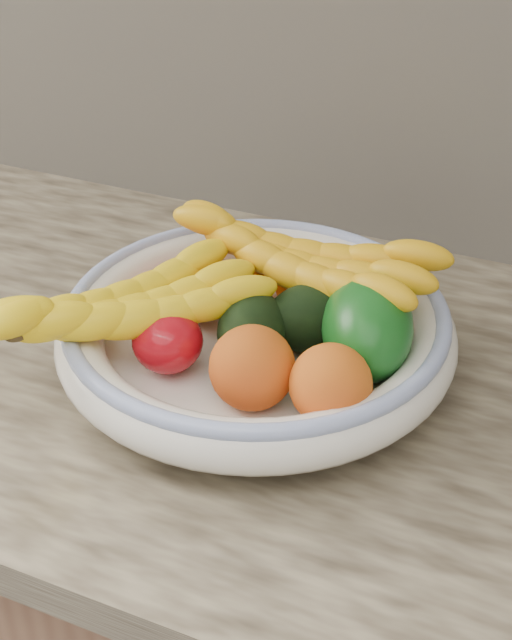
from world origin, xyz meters
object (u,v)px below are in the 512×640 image
Objects in this scene: fruit_bowl at (256,330)px; banana_bunch_back at (298,267)px; banana_bunch_front at (126,314)px; green_mango at (367,327)px.

fruit_bowl is 1.27× the size of banana_bunch_back.
banana_bunch_back is 0.18m from banana_bunch_front.
green_mango reaches higher than banana_bunch_front.
banana_bunch_front reaches higher than fruit_bowl.
green_mango is 0.42× the size of banana_bunch_back.
green_mango is at bearing -24.81° from banana_bunch_back.
banana_bunch_back reaches higher than fruit_bowl.
banana_bunch_front is (-0.21, -0.08, 0.01)m from green_mango.
fruit_bowl is 0.08m from banana_bunch_back.
banana_bunch_back is at bearing 75.77° from fruit_bowl.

